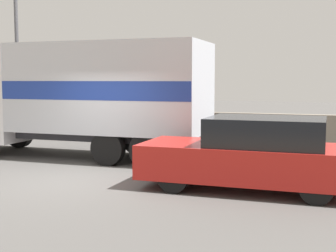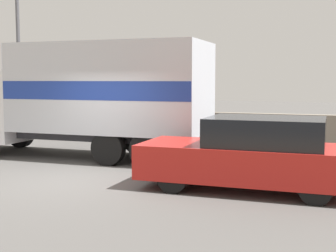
% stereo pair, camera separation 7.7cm
% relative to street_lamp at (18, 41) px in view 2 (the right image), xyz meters
% --- Properties ---
extents(ground_plane, '(80.00, 80.00, 0.00)m').
position_rel_street_lamp_xyz_m(ground_plane, '(5.84, -5.91, -3.70)').
color(ground_plane, '#514F4C').
extents(stone_wall_backdrop, '(60.00, 0.35, 1.12)m').
position_rel_street_lamp_xyz_m(stone_wall_backdrop, '(5.84, 0.97, -3.15)').
color(stone_wall_backdrop, gray).
rests_on(stone_wall_backdrop, ground_plane).
extents(street_lamp, '(0.56, 0.28, 6.33)m').
position_rel_street_lamp_xyz_m(street_lamp, '(0.00, 0.00, 0.00)').
color(street_lamp, '#4C4C51').
rests_on(street_lamp, ground_plane).
extents(box_truck, '(7.71, 2.37, 3.27)m').
position_rel_street_lamp_xyz_m(box_truck, '(4.52, -3.00, -1.88)').
color(box_truck, silver).
rests_on(box_truck, ground_plane).
extents(car_hatchback, '(4.40, 1.79, 1.50)m').
position_rel_street_lamp_xyz_m(car_hatchback, '(9.79, -5.54, -2.96)').
color(car_hatchback, '#B21E19').
rests_on(car_hatchback, ground_plane).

